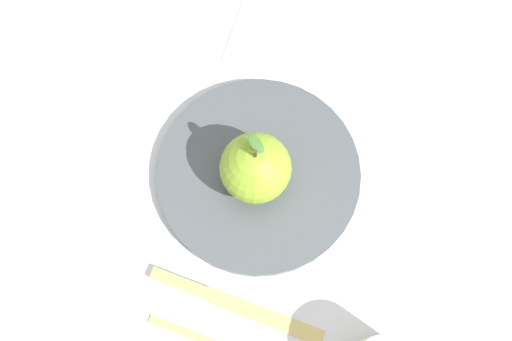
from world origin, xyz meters
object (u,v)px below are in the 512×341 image
at_px(apple, 253,168).
at_px(linen_napkin, 284,34).
at_px(dinner_plate, 256,173).
at_px(knife, 218,299).

distance_m(apple, linen_napkin, 0.22).
distance_m(dinner_plate, apple, 0.05).
height_order(dinner_plate, knife, dinner_plate).
bearing_deg(apple, knife, 166.62).
distance_m(knife, linen_napkin, 0.36).
bearing_deg(knife, apple, -13.38).
height_order(apple, knife, apple).
bearing_deg(apple, linen_napkin, -8.62).
distance_m(apple, knife, 0.16).
height_order(dinner_plate, linen_napkin, dinner_plate).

